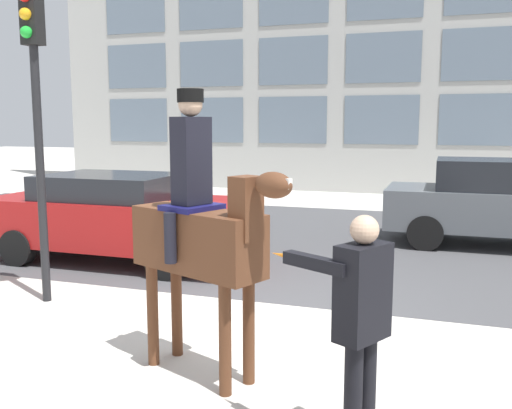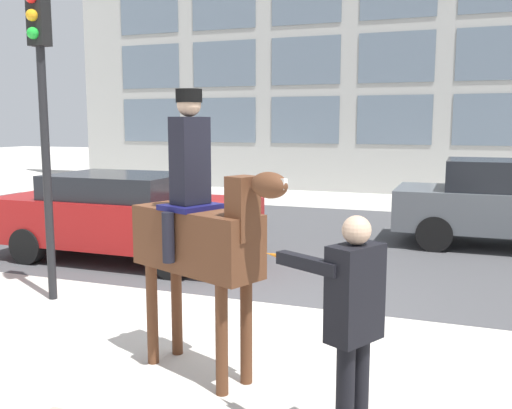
% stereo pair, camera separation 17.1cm
% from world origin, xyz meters
% --- Properties ---
extents(ground_plane, '(80.00, 80.00, 0.00)m').
position_xyz_m(ground_plane, '(0.00, 0.00, 0.00)').
color(ground_plane, beige).
extents(road_surface, '(24.00, 8.50, 0.01)m').
position_xyz_m(road_surface, '(0.00, 4.75, 0.00)').
color(road_surface, '#444447').
rests_on(road_surface, ground_plane).
extents(mounted_horse_lead, '(1.75, 0.96, 2.66)m').
position_xyz_m(mounted_horse_lead, '(0.02, -1.74, 1.37)').
color(mounted_horse_lead, '#59331E').
rests_on(mounted_horse_lead, ground_plane).
extents(pedestrian_bystander, '(0.91, 0.46, 1.74)m').
position_xyz_m(pedestrian_bystander, '(1.61, -2.60, 1.03)').
color(pedestrian_bystander, black).
rests_on(pedestrian_bystander, ground_plane).
extents(street_car_near_lane, '(4.43, 1.96, 1.49)m').
position_xyz_m(street_car_near_lane, '(-3.22, 1.97, 0.78)').
color(street_car_near_lane, maroon).
rests_on(street_car_near_lane, ground_plane).
extents(street_car_far_lane, '(4.13, 1.87, 1.67)m').
position_xyz_m(street_car_far_lane, '(3.06, 5.28, 0.85)').
color(street_car_far_lane, '#51565B').
rests_on(street_car_far_lane, ground_plane).
extents(traffic_light, '(0.24, 0.29, 4.04)m').
position_xyz_m(traffic_light, '(-2.87, -0.35, 2.71)').
color(traffic_light, black).
rests_on(traffic_light, ground_plane).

